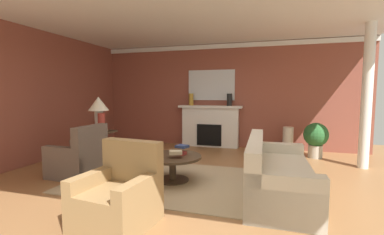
% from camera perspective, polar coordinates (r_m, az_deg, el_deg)
% --- Properties ---
extents(ground_plane, '(9.15, 9.15, 0.00)m').
position_cam_1_polar(ground_plane, '(4.85, -0.67, -13.08)').
color(ground_plane, olive).
extents(wall_fireplace, '(7.64, 0.12, 2.91)m').
position_cam_1_polar(wall_fireplace, '(7.66, 6.35, 4.71)').
color(wall_fireplace, brown).
rests_on(wall_fireplace, ground_plane).
extents(wall_window, '(0.12, 6.77, 2.91)m').
position_cam_1_polar(wall_window, '(6.82, -29.95, 3.96)').
color(wall_window, brown).
rests_on(wall_window, ground_plane).
extents(ceiling_panel, '(7.64, 6.77, 0.06)m').
position_cam_1_polar(ceiling_panel, '(5.09, 0.37, 21.37)').
color(ceiling_panel, white).
extents(crown_moulding, '(7.64, 0.08, 0.12)m').
position_cam_1_polar(crown_moulding, '(7.70, 6.35, 14.99)').
color(crown_moulding, white).
extents(area_rug, '(3.42, 2.22, 0.01)m').
position_cam_1_polar(area_rug, '(4.77, -4.17, -13.36)').
color(area_rug, tan).
rests_on(area_rug, ground_plane).
extents(fireplace, '(1.80, 0.35, 1.17)m').
position_cam_1_polar(fireplace, '(7.58, 3.91, -2.09)').
color(fireplace, white).
rests_on(fireplace, ground_plane).
extents(mantel_mirror, '(1.34, 0.04, 0.86)m').
position_cam_1_polar(mantel_mirror, '(7.63, 4.16, 6.96)').
color(mantel_mirror, silver).
extents(sofa, '(0.95, 2.12, 0.85)m').
position_cam_1_polar(sofa, '(4.24, 17.58, -11.87)').
color(sofa, beige).
rests_on(sofa, ground_plane).
extents(armchair_near_window, '(0.82, 0.82, 0.95)m').
position_cam_1_polar(armchair_near_window, '(5.38, -23.15, -8.27)').
color(armchair_near_window, brown).
rests_on(armchair_near_window, ground_plane).
extents(armchair_facing_fireplace, '(0.89, 0.89, 0.95)m').
position_cam_1_polar(armchair_facing_fireplace, '(3.33, -15.49, -16.46)').
color(armchair_facing_fireplace, '#9E7A4C').
rests_on(armchair_facing_fireplace, ground_plane).
extents(coffee_table, '(1.00, 1.00, 0.45)m').
position_cam_1_polar(coffee_table, '(4.67, -4.20, -9.53)').
color(coffee_table, '#3D2D1E').
rests_on(coffee_table, ground_plane).
extents(side_table, '(0.56, 0.56, 0.70)m').
position_cam_1_polar(side_table, '(6.19, -19.22, -5.52)').
color(side_table, '#3D2D1E').
rests_on(side_table, ground_plane).
extents(table_lamp, '(0.44, 0.44, 0.75)m').
position_cam_1_polar(table_lamp, '(6.09, -19.45, 2.12)').
color(table_lamp, beige).
rests_on(table_lamp, side_table).
extents(vase_mantel_right, '(0.14, 0.14, 0.34)m').
position_cam_1_polar(vase_mantel_right, '(7.37, 8.05, 3.81)').
color(vase_mantel_right, black).
rests_on(vase_mantel_right, fireplace).
extents(vase_on_side_table, '(0.15, 0.15, 0.40)m').
position_cam_1_polar(vase_on_side_table, '(5.93, -18.87, -1.07)').
color(vase_on_side_table, '#9E3328').
rests_on(vase_on_side_table, side_table).
extents(vase_mantel_left, '(0.13, 0.13, 0.34)m').
position_cam_1_polar(vase_mantel_left, '(7.61, -0.19, 3.91)').
color(vase_mantel_left, '#B7892D').
rests_on(vase_mantel_left, fireplace).
extents(vase_tall_corner, '(0.26, 0.26, 0.67)m').
position_cam_1_polar(vase_tall_corner, '(7.14, 19.92, -4.63)').
color(vase_tall_corner, beige).
rests_on(vase_tall_corner, ground_plane).
extents(book_red_cover, '(0.23, 0.18, 0.06)m').
position_cam_1_polar(book_red_cover, '(4.71, -2.61, -7.59)').
color(book_red_cover, maroon).
rests_on(book_red_cover, coffee_table).
extents(book_art_folio, '(0.25, 0.21, 0.06)m').
position_cam_1_polar(book_art_folio, '(4.48, -3.51, -7.50)').
color(book_art_folio, tan).
rests_on(book_art_folio, coffee_table).
extents(book_small_novel, '(0.23, 0.22, 0.04)m').
position_cam_1_polar(book_small_novel, '(4.71, -2.14, -6.21)').
color(book_small_novel, navy).
rests_on(book_small_novel, coffee_table).
extents(potted_plant, '(0.56, 0.56, 0.83)m').
position_cam_1_polar(potted_plant, '(6.91, 25.07, -3.84)').
color(potted_plant, '#BCB29E').
rests_on(potted_plant, ground_plane).
extents(column_white, '(0.20, 0.20, 2.91)m').
position_cam_1_polar(column_white, '(6.36, 33.45, 3.74)').
color(column_white, white).
rests_on(column_white, ground_plane).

